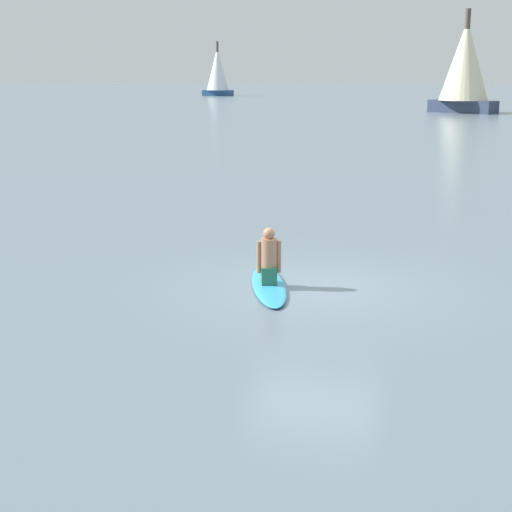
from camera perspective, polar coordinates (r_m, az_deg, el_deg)
name	(u,v)px	position (r m, az deg, el deg)	size (l,w,h in m)	color
ground_plane	(315,288)	(14.73, 4.36, -2.32)	(400.00, 400.00, 0.00)	slate
surfboard	(269,285)	(14.69, 0.94, -2.15)	(2.94, 0.61, 0.08)	#339EC6
person_paddler	(269,258)	(14.55, 0.94, -0.17)	(0.42, 0.47, 1.06)	#26664C
sailboat_far_right	(465,64)	(77.17, 15.02, 13.35)	(6.21, 6.56, 9.42)	#2D3851
sailboat_center_horizon	(217,71)	(123.37, -2.83, 13.37)	(3.72, 4.91, 8.15)	navy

